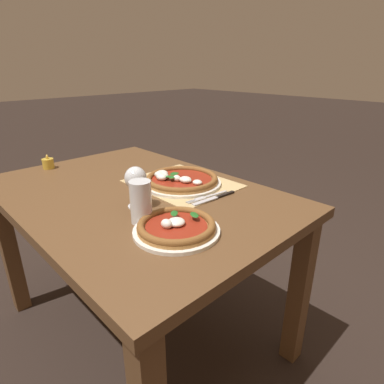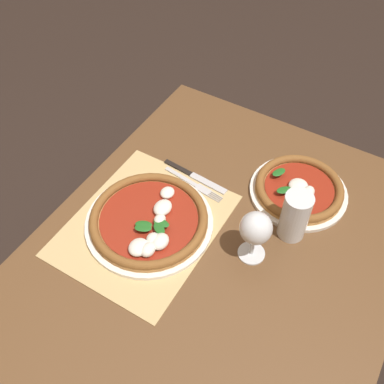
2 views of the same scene
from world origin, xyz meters
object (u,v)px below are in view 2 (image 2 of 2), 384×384
at_px(fork, 193,184).
at_px(knife, 195,176).
at_px(pizza_far, 299,189).
at_px(wine_glass, 256,230).
at_px(pizza_near, 149,220).
at_px(pint_glass, 295,217).

bearing_deg(fork, knife, -158.28).
distance_m(pizza_far, wine_glass, 0.27).
relative_size(pizza_far, fork, 1.37).
bearing_deg(fork, wine_glass, 63.26).
distance_m(pizza_near, knife, 0.21).
bearing_deg(fork, pint_glass, 87.96).
relative_size(pint_glass, fork, 0.72).
bearing_deg(knife, pizza_far, 109.14).
distance_m(pint_glass, fork, 0.31).
height_order(pizza_far, fork, pizza_far).
bearing_deg(pizza_far, pint_glass, 13.93).
height_order(pizza_near, pizza_far, pizza_near).
distance_m(pizza_near, wine_glass, 0.29).
xyz_separation_m(pizza_far, knife, (0.10, -0.28, -0.01)).
height_order(wine_glass, fork, wine_glass).
xyz_separation_m(pizza_far, wine_glass, (0.25, -0.03, 0.09)).
bearing_deg(pint_glass, pizza_far, -166.07).
xyz_separation_m(pizza_far, fork, (0.13, -0.27, -0.01)).
bearing_deg(pizza_far, fork, -65.15).
bearing_deg(pizza_far, wine_glass, -5.89).
bearing_deg(pizza_near, fork, 171.69).
xyz_separation_m(wine_glass, pint_glass, (-0.11, 0.06, -0.04)).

